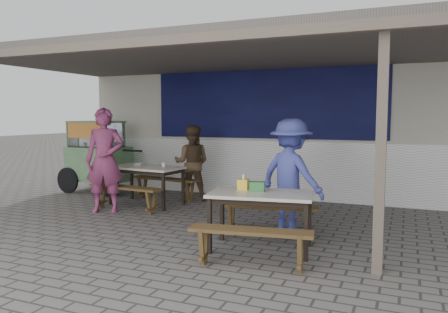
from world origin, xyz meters
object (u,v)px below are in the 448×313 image
bench_left_wall (165,183)px  patron_wall_side (192,163)px  bench_right_wall (269,213)px  condiment_jar (164,164)px  patron_street_side (105,160)px  tissue_box (243,184)px  donation_box (257,186)px  vendor_cart (98,154)px  table_left (146,170)px  table_right (261,199)px  bench_left_street (125,192)px  patron_right_table (291,175)px  condiment_bowl (138,164)px  bench_right_street (251,239)px

bench_left_wall → patron_wall_side: bearing=24.7°
bench_right_wall → condiment_jar: (-2.50, 1.28, 0.46)m
patron_street_side → tissue_box: patron_street_side is taller
donation_box → condiment_jar: (-2.53, 1.91, -0.02)m
vendor_cart → bench_right_wall: bearing=-20.7°
bench_right_wall → table_left: bearing=148.4°
table_right → bench_right_wall: table_right is taller
bench_left_street → condiment_jar: bearing=65.9°
vendor_cart → patron_right_table: size_ratio=1.22×
bench_left_wall → condiment_bowl: 0.75m
patron_street_side → condiment_bowl: size_ratio=9.70×
bench_right_wall → donation_box: (0.03, -0.62, 0.48)m
patron_street_side → donation_box: 3.34m
patron_right_table → condiment_bowl: 3.42m
vendor_cart → patron_right_table: 5.09m
tissue_box → condiment_bowl: (-2.90, 1.84, -0.05)m
table_left → bench_left_street: table_left is taller
patron_wall_side → condiment_bowl: bearing=25.1°
tissue_box → condiment_bowl: 3.43m
bench_right_street → patron_wall_side: 4.20m
vendor_cart → table_right: bearing=-27.0°
table_right → condiment_jar: condiment_jar is taller
table_left → bench_right_street: size_ratio=1.02×
bench_right_street → vendor_cart: vendor_cart is taller
donation_box → condiment_jar: bearing=143.0°
bench_left_wall → table_left: bearing=-90.0°
table_left → tissue_box: size_ratio=10.69×
vendor_cart → tissue_box: 5.10m
table_right → patron_street_side: (-3.26, 1.05, 0.26)m
bench_left_street → vendor_cart: vendor_cart is taller
bench_right_wall → tissue_box: (-0.18, -0.56, 0.48)m
bench_right_wall → condiment_bowl: condiment_bowl is taller
vendor_cart → donation_box: (4.65, -2.58, -0.06)m
bench_left_wall → vendor_cart: (-1.84, 0.15, 0.54)m
bench_right_wall → patron_wall_side: patron_wall_side is taller
bench_left_street → condiment_jar: (0.40, 0.70, 0.46)m
table_left → table_right: same height
table_right → tissue_box: size_ratio=10.24×
bench_left_wall → bench_right_wall: bearing=-27.3°
bench_right_street → condiment_jar: 3.83m
table_right → donation_box: size_ratio=7.52×
table_right → vendor_cart: 5.42m
bench_left_street → patron_street_side: bearing=-132.7°
bench_left_street → donation_box: donation_box is taller
vendor_cart → tissue_box: (4.44, -2.52, -0.06)m
vendor_cart → bench_left_street: bearing=-36.5°
patron_street_side → bench_right_wall: bearing=-29.3°
vendor_cart → condiment_bowl: vendor_cart is taller
bench_left_wall → bench_right_wall: size_ratio=1.06×
table_left → vendor_cart: 1.95m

